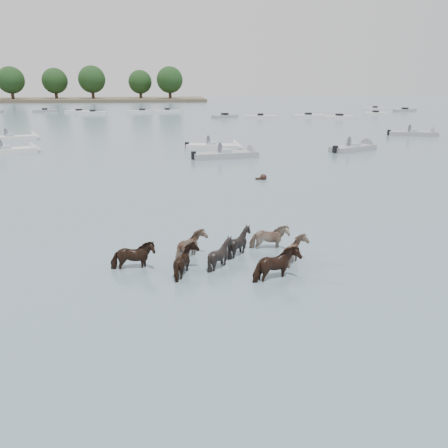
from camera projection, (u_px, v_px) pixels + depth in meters
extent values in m
plane|color=slate|center=(209.00, 259.00, 15.94)|extent=(400.00, 400.00, 0.00)
imported|color=black|center=(133.00, 259.00, 15.03)|extent=(1.53, 0.84, 1.23)
imported|color=#9E7F6B|center=(192.00, 249.00, 16.00)|extent=(1.22, 1.36, 1.20)
imported|color=black|center=(240.00, 245.00, 16.36)|extent=(1.24, 1.14, 1.23)
imported|color=#7E6455|center=(269.00, 240.00, 16.88)|extent=(1.43, 0.66, 1.20)
imported|color=black|center=(187.00, 264.00, 14.61)|extent=(1.19, 1.33, 1.20)
imported|color=black|center=(221.00, 257.00, 15.26)|extent=(1.20, 1.09, 1.20)
imported|color=black|center=(276.00, 268.00, 14.21)|extent=(1.69, 1.31, 1.30)
imported|color=#9D846A|center=(296.00, 255.00, 15.41)|extent=(1.18, 1.33, 1.22)
sphere|color=black|center=(263.00, 178.00, 29.14)|extent=(0.44, 0.44, 0.44)
cube|color=black|center=(259.00, 179.00, 29.15)|extent=(0.50, 0.22, 0.18)
cube|color=silver|center=(6.00, 152.00, 39.48)|extent=(5.15, 3.32, 0.55)
cone|color=silver|center=(36.00, 150.00, 40.59)|extent=(1.43, 1.82, 1.60)
cube|color=#99ADB7|center=(6.00, 148.00, 39.38)|extent=(1.16, 1.34, 0.35)
cylinder|color=#595966|center=(0.00, 145.00, 39.28)|extent=(0.36, 0.36, 0.70)
sphere|color=#595966|center=(0.00, 140.00, 39.14)|extent=(0.24, 0.24, 0.24)
cube|color=gray|center=(225.00, 155.00, 37.48)|extent=(5.50, 2.61, 0.55)
cone|color=gray|center=(255.00, 154.00, 38.25)|extent=(1.20, 1.75, 1.60)
cube|color=#99ADB7|center=(225.00, 151.00, 37.38)|extent=(1.01, 1.26, 0.35)
cube|color=black|center=(194.00, 155.00, 36.67)|extent=(0.41, 0.41, 0.60)
cylinder|color=#595966|center=(220.00, 149.00, 37.28)|extent=(0.36, 0.36, 0.70)
sphere|color=#595966|center=(220.00, 143.00, 37.14)|extent=(0.24, 0.24, 0.24)
cube|color=silver|center=(213.00, 147.00, 42.25)|extent=(5.01, 2.54, 0.55)
cone|color=silver|center=(239.00, 148.00, 42.03)|extent=(1.21, 1.75, 1.60)
cube|color=#99ADB7|center=(213.00, 143.00, 42.15)|extent=(1.01, 1.26, 0.35)
cube|color=black|center=(187.00, 145.00, 42.42)|extent=(0.41, 0.41, 0.60)
cylinder|color=#595966|center=(208.00, 141.00, 42.05)|extent=(0.36, 0.36, 0.70)
sphere|color=#595966|center=(208.00, 136.00, 41.91)|extent=(0.24, 0.24, 0.24)
cube|color=gray|center=(353.00, 149.00, 41.33)|extent=(4.91, 3.71, 0.55)
cone|color=gray|center=(370.00, 147.00, 42.65)|extent=(1.57, 1.84, 1.60)
cube|color=#99ADB7|center=(353.00, 145.00, 41.23)|extent=(1.25, 1.37, 0.35)
cube|color=black|center=(335.00, 149.00, 39.97)|extent=(0.48, 0.48, 0.60)
cylinder|color=#595966|center=(349.00, 143.00, 41.13)|extent=(0.36, 0.36, 0.70)
sphere|color=#595966|center=(350.00, 138.00, 40.99)|extent=(0.24, 0.24, 0.24)
cube|color=gray|center=(412.00, 134.00, 53.36)|extent=(5.54, 2.84, 0.55)
cone|color=gray|center=(436.00, 134.00, 53.02)|extent=(1.26, 1.77, 1.60)
cube|color=#99ADB7|center=(413.00, 131.00, 53.26)|extent=(1.05, 1.28, 0.35)
cube|color=black|center=(389.00, 132.00, 53.66)|extent=(0.42, 0.42, 0.60)
cylinder|color=#595966|center=(410.00, 129.00, 53.16)|extent=(0.36, 0.36, 0.70)
sphere|color=#595966|center=(410.00, 125.00, 53.03)|extent=(0.24, 0.24, 0.24)
cube|color=silver|center=(10.00, 139.00, 48.86)|extent=(5.49, 2.84, 0.55)
cone|color=silver|center=(37.00, 138.00, 49.74)|extent=(1.27, 1.77, 1.60)
cube|color=#99ADB7|center=(10.00, 135.00, 48.76)|extent=(1.05, 1.28, 0.35)
cylinder|color=#595966|center=(6.00, 133.00, 48.66)|extent=(0.36, 0.36, 0.70)
sphere|color=#595966|center=(5.00, 129.00, 48.53)|extent=(0.24, 0.24, 0.24)
cube|color=gray|center=(45.00, 111.00, 96.32)|extent=(5.01, 3.08, 0.60)
cube|color=black|center=(45.00, 109.00, 96.21)|extent=(1.29, 1.29, 0.50)
cube|color=silver|center=(79.00, 112.00, 93.58)|extent=(5.84, 3.19, 0.60)
cube|color=black|center=(79.00, 110.00, 93.46)|extent=(1.26, 1.26, 0.50)
cube|color=silver|center=(93.00, 113.00, 90.61)|extent=(5.58, 1.65, 0.60)
cube|color=black|center=(93.00, 111.00, 90.50)|extent=(1.03, 1.03, 0.50)
cube|color=silver|center=(142.00, 112.00, 94.87)|extent=(6.07, 3.64, 0.60)
cube|color=black|center=(142.00, 110.00, 94.76)|extent=(1.30, 1.30, 0.50)
cube|color=silver|center=(167.00, 111.00, 96.04)|extent=(6.02, 2.21, 0.60)
cube|color=black|center=(167.00, 109.00, 95.93)|extent=(1.12, 1.12, 0.50)
cube|color=gray|center=(225.00, 117.00, 80.67)|extent=(4.80, 3.26, 0.60)
cube|color=black|center=(225.00, 114.00, 80.55)|extent=(1.32, 1.32, 0.50)
cube|color=silver|center=(260.00, 117.00, 79.39)|extent=(5.62, 2.78, 0.60)
cube|color=black|center=(260.00, 115.00, 79.28)|extent=(1.21, 1.21, 0.50)
cube|color=silver|center=(308.00, 116.00, 81.39)|extent=(5.89, 2.03, 0.60)
cube|color=black|center=(308.00, 114.00, 81.28)|extent=(1.09, 1.09, 0.50)
cube|color=silver|center=(339.00, 117.00, 78.81)|extent=(5.80, 2.68, 0.60)
cube|color=black|center=(339.00, 115.00, 78.70)|extent=(1.19, 1.19, 0.50)
cube|color=silver|center=(375.00, 114.00, 88.02)|extent=(4.23, 1.81, 0.60)
cube|color=black|center=(376.00, 112.00, 87.91)|extent=(1.07, 1.07, 0.50)
cube|color=silver|center=(375.00, 109.00, 104.42)|extent=(5.73, 2.77, 0.60)
cube|color=black|center=(375.00, 107.00, 104.31)|extent=(1.21, 1.21, 0.50)
cube|color=gray|center=(405.00, 111.00, 98.67)|extent=(6.09, 3.79, 0.60)
cube|color=black|center=(405.00, 109.00, 98.56)|extent=(1.32, 1.32, 0.50)
cylinder|color=#382619|center=(13.00, 96.00, 146.01)|extent=(1.00, 1.00, 3.76)
sphere|color=black|center=(11.00, 80.00, 144.56)|extent=(8.36, 8.36, 8.36)
cylinder|color=#382619|center=(56.00, 96.00, 150.79)|extent=(1.00, 1.00, 3.66)
sphere|color=black|center=(55.00, 81.00, 149.39)|extent=(8.13, 8.13, 8.13)
cylinder|color=#382619|center=(93.00, 96.00, 150.86)|extent=(1.00, 1.00, 3.91)
sphere|color=black|center=(92.00, 79.00, 149.35)|extent=(8.69, 8.69, 8.69)
cylinder|color=#382619|center=(141.00, 96.00, 154.84)|extent=(1.00, 1.00, 3.47)
sphere|color=black|center=(140.00, 82.00, 153.51)|extent=(7.72, 7.72, 7.72)
cylinder|color=#382619|center=(170.00, 96.00, 152.06)|extent=(1.00, 1.00, 3.83)
sphere|color=black|center=(170.00, 80.00, 150.59)|extent=(8.52, 8.52, 8.52)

